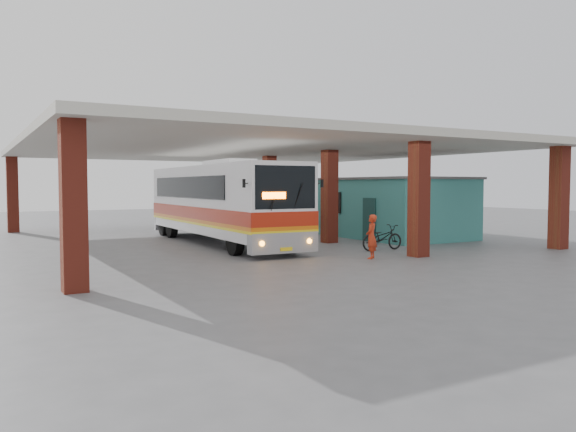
# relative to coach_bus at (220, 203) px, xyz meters

# --- Properties ---
(ground) EXTENTS (90.00, 90.00, 0.00)m
(ground) POSITION_rel_coach_bus_xyz_m (1.59, -5.26, -1.90)
(ground) COLOR #515154
(ground) RESTS_ON ground
(brick_columns) EXTENTS (20.10, 21.60, 4.35)m
(brick_columns) POSITION_rel_coach_bus_xyz_m (3.01, -0.26, 0.27)
(brick_columns) COLOR maroon
(brick_columns) RESTS_ON ground
(canopy_roof) EXTENTS (21.00, 23.00, 0.30)m
(canopy_roof) POSITION_rel_coach_bus_xyz_m (2.09, 1.24, 2.60)
(canopy_roof) COLOR beige
(canopy_roof) RESTS_ON brick_columns
(shop_building) EXTENTS (5.20, 8.20, 3.11)m
(shop_building) POSITION_rel_coach_bus_xyz_m (9.08, -1.26, -0.34)
(shop_building) COLOR teal
(shop_building) RESTS_ON ground
(coach_bus) EXTENTS (3.12, 13.23, 3.83)m
(coach_bus) POSITION_rel_coach_bus_xyz_m (0.00, 0.00, 0.00)
(coach_bus) COLOR silver
(coach_bus) RESTS_ON ground
(motorcycle) EXTENTS (2.02, 0.72, 1.06)m
(motorcycle) POSITION_rel_coach_bus_xyz_m (4.71, -5.98, -1.37)
(motorcycle) COLOR black
(motorcycle) RESTS_ON ground
(pedestrian) EXTENTS (0.70, 0.69, 1.63)m
(pedestrian) POSITION_rel_coach_bus_xyz_m (2.63, -7.89, -1.09)
(pedestrian) COLOR red
(pedestrian) RESTS_ON ground
(red_chair) EXTENTS (0.57, 0.57, 0.88)m
(red_chair) POSITION_rel_coach_bus_xyz_m (6.30, 0.21, -1.50)
(red_chair) COLOR red
(red_chair) RESTS_ON ground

